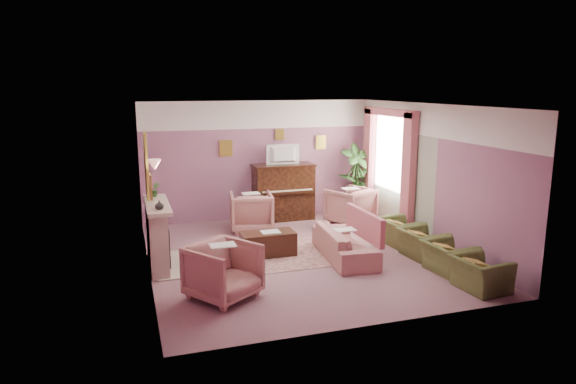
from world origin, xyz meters
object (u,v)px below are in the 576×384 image
object	(u,v)px
olive_chair_a	(480,268)
olive_chair_d	(400,228)
side_table	(356,200)
television	(284,153)
floral_armchair_front	(223,268)
olive_chair_c	(422,239)
olive_chair_b	(449,252)
coffee_table	(268,244)
floral_armchair_right	(350,204)
piano	(283,192)
sofa	(345,238)
floral_armchair_left	(251,210)

from	to	relation	value
olive_chair_a	olive_chair_d	world-z (taller)	same
side_table	olive_chair_d	bearing A→B (deg)	-95.68
television	floral_armchair_front	size ratio (longest dim) A/B	0.86
olive_chair_c	side_table	xyz separation A→B (m)	(0.26, 3.40, -0.00)
olive_chair_a	olive_chair_b	world-z (taller)	same
coffee_table	floral_armchair_right	size ratio (longest dim) A/B	1.07
piano	olive_chair_a	size ratio (longest dim) A/B	1.73
olive_chair_a	side_table	bearing A→B (deg)	87.08
floral_armchair_right	olive_chair_a	xyz separation A→B (m)	(0.29, -4.21, -0.12)
coffee_table	side_table	size ratio (longest dim) A/B	1.43
olive_chair_b	olive_chair_c	size ratio (longest dim) A/B	1.00
television	olive_chair_a	size ratio (longest dim) A/B	0.99
sofa	floral_armchair_left	bearing A→B (deg)	117.36
television	olive_chair_d	world-z (taller)	television
sofa	floral_armchair_left	xyz separation A→B (m)	(-1.20, 2.33, 0.09)
piano	side_table	world-z (taller)	piano
olive_chair_a	olive_chair_b	distance (m)	0.82
piano	olive_chair_b	world-z (taller)	piano
floral_armchair_left	olive_chair_d	distance (m)	3.23
television	sofa	world-z (taller)	television
sofa	olive_chair_a	distance (m)	2.48
floral_armchair_right	olive_chair_c	distance (m)	2.59
olive_chair_a	olive_chair_c	distance (m)	1.64
olive_chair_a	coffee_table	bearing A→B (deg)	135.94
floral_armchair_right	olive_chair_d	size ratio (longest dim) A/B	1.15
television	floral_armchair_left	xyz separation A→B (m)	(-0.96, -0.65, -1.13)
floral_armchair_left	side_table	distance (m)	2.93
side_table	floral_armchair_front	bearing A→B (deg)	-134.97
television	sofa	size ratio (longest dim) A/B	0.42
floral_armchair_left	side_table	xyz separation A→B (m)	(2.85, 0.66, -0.12)
side_table	floral_armchair_left	bearing A→B (deg)	-167.03
sofa	piano	bearing A→B (deg)	94.63
floral_armchair_front	side_table	xyz separation A→B (m)	(4.13, 4.13, -0.12)
sofa	side_table	distance (m)	3.41
piano	olive_chair_c	xyz separation A→B (m)	(1.63, -3.45, -0.30)
sofa	side_table	xyz separation A→B (m)	(1.64, 2.98, -0.03)
piano	floral_armchair_right	distance (m)	1.62
coffee_table	floral_armchair_right	bearing A→B (deg)	33.39
coffee_table	olive_chair_d	world-z (taller)	olive_chair_d
piano	olive_chair_c	bearing A→B (deg)	-64.65
floral_armchair_left	olive_chair_b	xyz separation A→B (m)	(2.59, -3.56, -0.12)
piano	coffee_table	world-z (taller)	piano
sofa	olive_chair_c	distance (m)	1.45
floral_armchair_right	floral_armchair_front	size ratio (longest dim) A/B	1.00
olive_chair_a	olive_chair_d	size ratio (longest dim) A/B	1.00
piano	sofa	distance (m)	3.05
piano	olive_chair_a	world-z (taller)	piano
olive_chair_a	olive_chair_b	bearing A→B (deg)	90.00
sofa	side_table	bearing A→B (deg)	61.14
olive_chair_a	side_table	distance (m)	5.05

